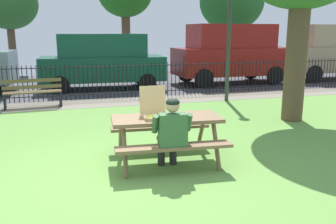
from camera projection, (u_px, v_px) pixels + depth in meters
The scene contains 14 objects.
ground at pixel (108, 150), 6.69m from camera, with size 28.00×10.55×0.02m, color #669A43.
cobblestone_walkway at pixel (90, 104), 10.98m from camera, with size 28.00×1.40×0.01m, color gray.
street_asphalt at pixel (83, 84), 15.10m from camera, with size 28.00×7.38×0.01m, color #424247.
picnic_table_foreground at pixel (166, 127), 5.97m from camera, with size 1.90×1.61×0.79m.
pizza_box_open at pixel (155, 111), 5.91m from camera, with size 0.45×0.47×0.50m.
adult_at_table at pixel (171, 132), 5.48m from camera, with size 0.62×0.61×1.19m.
iron_fence_streetside at pixel (88, 82), 11.51m from camera, with size 22.63×0.03×1.15m.
park_bench_center at pixel (33, 93), 10.32m from camera, with size 1.63×0.59×0.85m.
lamp_post_walkway at pixel (229, 24), 10.89m from camera, with size 0.28×0.28×3.89m.
parked_car_center at pixel (103, 60), 13.63m from camera, with size 4.68×2.12×2.08m.
parked_car_right at pixel (231, 52), 15.00m from camera, with size 4.76×2.20×2.46m.
parked_car_far_right at pixel (333, 51), 16.38m from camera, with size 4.75×2.18×2.46m.
far_tree_midleft at pixel (8, 4), 18.19m from camera, with size 2.93×2.93×4.91m.
far_tree_midright at pixel (232, 2), 21.43m from camera, with size 3.84×3.84×5.66m.
Camera 1 is at (-0.66, -5.16, 2.15)m, focal length 38.24 mm.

